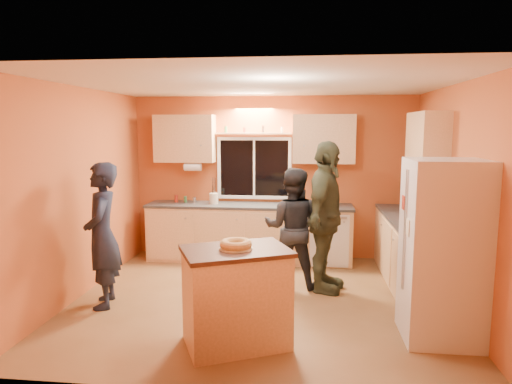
# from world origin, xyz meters

# --- Properties ---
(ground) EXTENTS (4.50, 4.50, 0.00)m
(ground) POSITION_xyz_m (0.00, 0.00, 0.00)
(ground) COLOR brown
(ground) RESTS_ON ground
(room_shell) EXTENTS (4.54, 4.04, 2.61)m
(room_shell) POSITION_xyz_m (0.12, 0.41, 1.62)
(room_shell) COLOR #AF582D
(room_shell) RESTS_ON ground
(back_counter) EXTENTS (4.23, 0.62, 0.90)m
(back_counter) POSITION_xyz_m (0.01, 1.70, 0.45)
(back_counter) COLOR tan
(back_counter) RESTS_ON ground
(right_counter) EXTENTS (0.62, 1.84, 0.90)m
(right_counter) POSITION_xyz_m (1.95, 0.50, 0.45)
(right_counter) COLOR tan
(right_counter) RESTS_ON ground
(refrigerator) EXTENTS (0.72, 0.70, 1.80)m
(refrigerator) POSITION_xyz_m (1.89, -0.80, 0.90)
(refrigerator) COLOR silver
(refrigerator) RESTS_ON ground
(island) EXTENTS (1.18, 1.03, 0.96)m
(island) POSITION_xyz_m (-0.11, -1.17, 0.49)
(island) COLOR tan
(island) RESTS_ON ground
(bundt_pastry) EXTENTS (0.31, 0.31, 0.09)m
(bundt_pastry) POSITION_xyz_m (-0.11, -1.17, 1.00)
(bundt_pastry) COLOR #B47E49
(bundt_pastry) RESTS_ON island
(person_left) EXTENTS (0.57, 0.71, 1.71)m
(person_left) POSITION_xyz_m (-1.82, -0.36, 0.85)
(person_left) COLOR black
(person_left) RESTS_ON ground
(person_center) EXTENTS (0.83, 0.69, 1.58)m
(person_center) POSITION_xyz_m (0.37, 0.58, 0.79)
(person_center) COLOR black
(person_center) RESTS_ON ground
(person_right) EXTENTS (0.73, 1.22, 1.94)m
(person_right) POSITION_xyz_m (0.79, 0.44, 0.97)
(person_right) COLOR #2E321F
(person_right) RESTS_ON ground
(mixing_bowl) EXTENTS (0.42, 0.42, 0.08)m
(mixing_bowl) POSITION_xyz_m (0.42, 1.72, 0.94)
(mixing_bowl) COLOR black
(mixing_bowl) RESTS_ON back_counter
(utensil_crock) EXTENTS (0.14, 0.14, 0.17)m
(utensil_crock) POSITION_xyz_m (-0.91, 1.70, 0.99)
(utensil_crock) COLOR beige
(utensil_crock) RESTS_ON back_counter
(potted_plant) EXTENTS (0.29, 0.26, 0.28)m
(potted_plant) POSITION_xyz_m (1.99, -0.30, 1.04)
(potted_plant) COLOR gray
(potted_plant) RESTS_ON right_counter
(red_box) EXTENTS (0.17, 0.14, 0.07)m
(red_box) POSITION_xyz_m (1.92, 0.48, 0.94)
(red_box) COLOR #9D2818
(red_box) RESTS_ON right_counter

